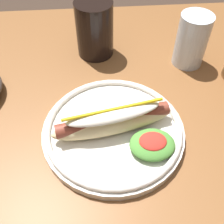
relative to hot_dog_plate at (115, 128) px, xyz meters
The scene contains 4 objects.
dining_table 0.15m from the hot_dog_plate, 142.81° to the left, with size 1.29×0.87×0.74m.
hot_dog_plate is the anchor object (origin of this frame).
soda_cup 0.27m from the hot_dog_plate, 95.69° to the left, with size 0.09×0.09×0.13m, color black.
water_cup 0.29m from the hot_dog_plate, 46.80° to the left, with size 0.07×0.07×0.12m, color silver.
Camera 1 is at (0.04, -0.36, 1.16)m, focal length 43.23 mm.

